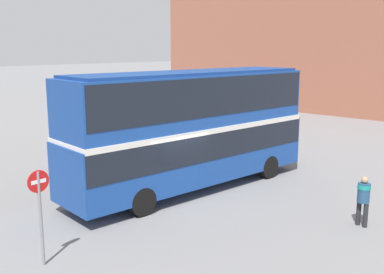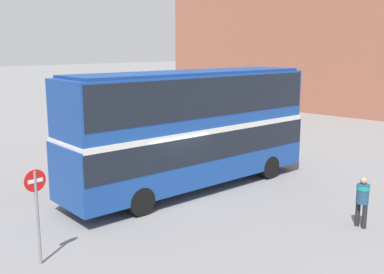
% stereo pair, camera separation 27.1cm
% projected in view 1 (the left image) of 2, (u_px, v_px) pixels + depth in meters
% --- Properties ---
extents(ground_plane, '(240.00, 240.00, 0.00)m').
position_uv_depth(ground_plane, '(168.00, 201.00, 16.35)').
color(ground_plane, slate).
extents(building_row_right, '(9.28, 37.91, 14.04)m').
position_uv_depth(building_row_right, '(363.00, 29.00, 38.39)').
color(building_row_right, '#935642').
rests_on(building_row_right, ground_plane).
extents(double_decker_bus, '(10.87, 3.54, 4.63)m').
position_uv_depth(double_decker_bus, '(192.00, 123.00, 17.35)').
color(double_decker_bus, '#194293').
rests_on(double_decker_bus, ground_plane).
extents(pedestrian_foreground, '(0.47, 0.47, 1.61)m').
position_uv_depth(pedestrian_foreground, '(363.00, 196.00, 13.91)').
color(pedestrian_foreground, '#232328').
rests_on(pedestrian_foreground, ground_plane).
extents(parked_car_kerb_near, '(4.74, 2.27, 1.48)m').
position_uv_depth(parked_car_kerb_near, '(235.00, 127.00, 27.25)').
color(parked_car_kerb_near, slate).
rests_on(parked_car_kerb_near, ground_plane).
extents(no_entry_sign, '(0.58, 0.08, 2.53)m').
position_uv_depth(no_entry_sign, '(40.00, 203.00, 11.25)').
color(no_entry_sign, gray).
rests_on(no_entry_sign, ground_plane).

